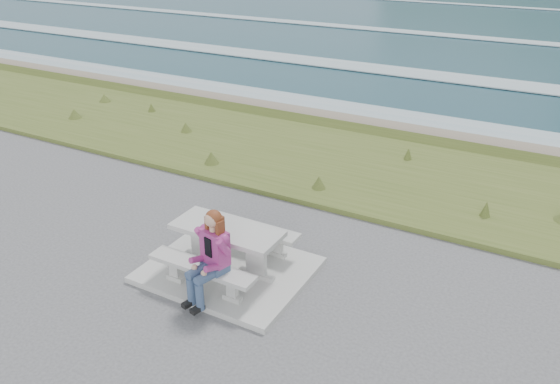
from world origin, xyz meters
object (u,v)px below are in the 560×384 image
at_px(picnic_table, 227,237).
at_px(seated_woman, 208,269).
at_px(bench_seaward, 250,230).
at_px(bench_landward, 202,271).

distance_m(picnic_table, seated_woman, 0.86).
xyz_separation_m(bench_seaward, seated_woman, (0.22, -1.53, 0.18)).
height_order(bench_seaward, seated_woman, seated_woman).
bearing_deg(seated_woman, bench_seaward, 112.34).
height_order(bench_landward, seated_woman, seated_woman).
xyz_separation_m(bench_landward, seated_woman, (0.22, -0.13, 0.18)).
relative_size(bench_landward, seated_woman, 1.25).
height_order(picnic_table, seated_woman, seated_woman).
bearing_deg(seated_woman, picnic_table, 118.95).
bearing_deg(bench_landward, seated_woman, -31.31).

